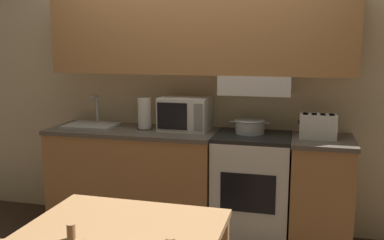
% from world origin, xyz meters
% --- Properties ---
extents(ground_plane, '(16.00, 16.00, 0.00)m').
position_xyz_m(ground_plane, '(0.00, 0.00, 0.00)').
color(ground_plane, '#3D2D23').
extents(wall_back, '(5.01, 0.38, 2.55)m').
position_xyz_m(wall_back, '(0.01, -0.07, 1.51)').
color(wall_back, beige).
rests_on(wall_back, ground_plane).
extents(lower_counter_main, '(1.50, 0.59, 0.93)m').
position_xyz_m(lower_counter_main, '(-0.56, -0.28, 0.47)').
color(lower_counter_main, '#B27A47').
rests_on(lower_counter_main, ground_plane).
extents(lower_counter_right_stub, '(0.49, 0.59, 0.93)m').
position_xyz_m(lower_counter_right_stub, '(1.07, -0.28, 0.47)').
color(lower_counter_right_stub, '#B27A47').
rests_on(lower_counter_right_stub, ground_plane).
extents(stove_range, '(0.62, 0.55, 0.93)m').
position_xyz_m(stove_range, '(0.51, -0.27, 0.46)').
color(stove_range, white).
rests_on(stove_range, ground_plane).
extents(cooking_pot, '(0.34, 0.26, 0.12)m').
position_xyz_m(cooking_pot, '(0.47, -0.21, 0.99)').
color(cooking_pot, '#B7BABF').
rests_on(cooking_pot, stove_range).
extents(microwave, '(0.42, 0.36, 0.29)m').
position_xyz_m(microwave, '(-0.10, -0.19, 1.07)').
color(microwave, white).
rests_on(microwave, lower_counter_main).
extents(toaster, '(0.30, 0.17, 0.20)m').
position_xyz_m(toaster, '(1.02, -0.27, 1.03)').
color(toaster, white).
rests_on(toaster, lower_counter_right_stub).
extents(sink_basin, '(0.46, 0.34, 0.28)m').
position_xyz_m(sink_basin, '(-0.97, -0.28, 0.95)').
color(sink_basin, '#B7BABF').
rests_on(sink_basin, lower_counter_main).
extents(paper_towel_roll, '(0.13, 0.13, 0.28)m').
position_xyz_m(paper_towel_roll, '(-0.46, -0.25, 1.07)').
color(paper_towel_roll, black).
rests_on(paper_towel_roll, lower_counter_main).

